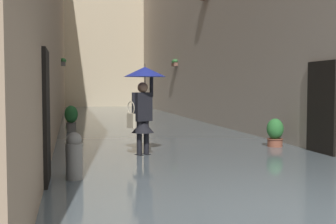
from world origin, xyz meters
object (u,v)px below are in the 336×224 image
(person_wading, at_px, (144,94))
(potted_plant_near_right, at_px, (70,113))
(potted_plant_mid_left, at_px, (275,134))
(potted_plant_far_right, at_px, (71,118))
(mooring_bollard, at_px, (74,159))

(person_wading, distance_m, potted_plant_near_right, 11.32)
(potted_plant_mid_left, bearing_deg, person_wading, 8.64)
(potted_plant_far_right, relative_size, mooring_bollard, 1.12)
(potted_plant_near_right, bearing_deg, mooring_bollard, 90.32)
(potted_plant_mid_left, height_order, potted_plant_far_right, potted_plant_far_right)
(potted_plant_far_right, height_order, potted_plant_near_right, potted_plant_far_right)
(potted_plant_far_right, bearing_deg, person_wading, 106.21)
(person_wading, height_order, potted_plant_far_right, person_wading)
(person_wading, bearing_deg, potted_plant_mid_left, -171.36)
(person_wading, relative_size, potted_plant_far_right, 2.17)
(potted_plant_far_right, bearing_deg, potted_plant_near_right, -89.56)
(person_wading, bearing_deg, potted_plant_far_right, -73.79)
(person_wading, relative_size, potted_plant_mid_left, 2.63)
(person_wading, xyz_separation_m, potted_plant_near_right, (1.62, -11.15, -1.08))
(person_wading, xyz_separation_m, potted_plant_mid_left, (-3.47, -0.53, -1.03))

